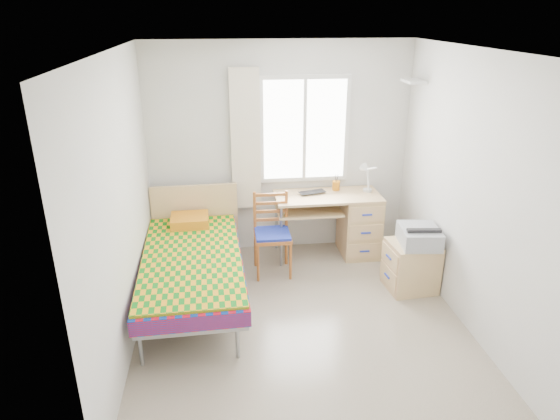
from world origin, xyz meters
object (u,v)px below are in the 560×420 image
Objects in this scene: desk at (354,221)px; cabinet at (411,266)px; printer at (419,236)px; bed at (192,260)px; chair at (273,229)px.

cabinet is at bearing -66.60° from desk.
desk is 2.32× the size of cabinet.
cabinet is 0.38m from printer.
printer is (2.42, -0.12, 0.20)m from bed.
bed is 2.14m from desk.
desk is 2.56× the size of printer.
cabinet is (1.47, -0.60, -0.26)m from chair.
bed is at bearing -176.50° from printer.
desk is 1.09m from printer.
chair reaches higher than printer.
printer is (0.45, -0.97, 0.22)m from desk.
desk is at bearing 108.46° from cabinet.
printer is at bearing -4.48° from bed.
bed is 2.38m from cabinet.
chair is at bearing 163.76° from printer.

